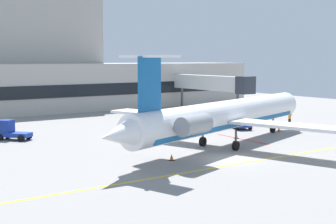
% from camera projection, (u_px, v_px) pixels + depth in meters
% --- Properties ---
extents(ground, '(120.00, 120.00, 0.11)m').
position_uv_depth(ground, '(229.00, 160.00, 39.94)').
color(ground, gray).
extents(terminal_building, '(67.93, 14.85, 20.19)m').
position_uv_depth(terminal_building, '(55.00, 68.00, 79.99)').
color(terminal_building, '#B7B2A8').
rests_on(terminal_building, ground).
extents(jet_bridge_east, '(2.40, 18.69, 5.95)m').
position_uv_depth(jet_bridge_east, '(213.00, 83.00, 76.95)').
color(jet_bridge_east, silver).
rests_on(jet_bridge_east, ground).
extents(regional_jet, '(32.92, 26.92, 8.82)m').
position_uv_depth(regional_jet, '(224.00, 116.00, 45.55)').
color(regional_jet, white).
rests_on(regional_jet, ground).
extents(baggage_tug, '(3.18, 4.44, 2.26)m').
position_uv_depth(baggage_tug, '(238.00, 120.00, 58.43)').
color(baggage_tug, '#19389E').
rests_on(baggage_tug, ground).
extents(pushback_tractor, '(3.47, 4.55, 2.03)m').
position_uv_depth(pushback_tractor, '(151.00, 113.00, 66.23)').
color(pushback_tractor, '#19389E').
rests_on(pushback_tractor, ground).
extents(belt_loader, '(3.43, 3.64, 2.11)m').
position_uv_depth(belt_loader, '(10.00, 131.00, 49.82)').
color(belt_loader, '#19389E').
rests_on(belt_loader, ground).
extents(marshaller, '(0.34, 0.83, 1.90)m').
position_uv_depth(marshaller, '(290.00, 118.00, 60.70)').
color(marshaller, '#191E33').
rests_on(marshaller, ground).
extents(safety_cone_alpha, '(0.47, 0.47, 0.55)m').
position_uv_depth(safety_cone_alpha, '(172.00, 157.00, 39.73)').
color(safety_cone_alpha, orange).
rests_on(safety_cone_alpha, ground).
extents(safety_cone_bravo, '(0.47, 0.47, 0.55)m').
position_uv_depth(safety_cone_bravo, '(236.00, 136.00, 50.67)').
color(safety_cone_bravo, orange).
rests_on(safety_cone_bravo, ground).
extents(safety_cone_charlie, '(0.47, 0.47, 0.55)m').
position_uv_depth(safety_cone_charlie, '(279.00, 129.00, 55.90)').
color(safety_cone_charlie, orange).
rests_on(safety_cone_charlie, ground).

